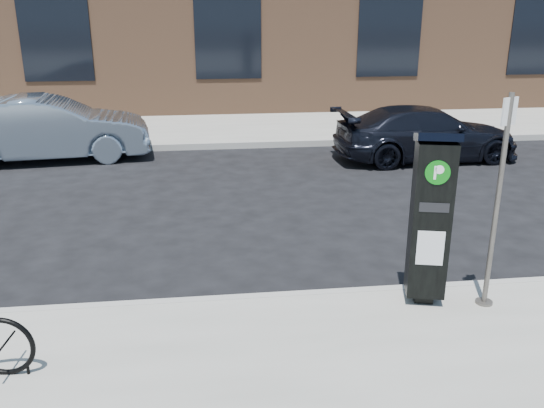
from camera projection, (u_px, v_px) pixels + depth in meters
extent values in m
plane|color=black|center=(283.00, 305.00, 6.81)|extent=(120.00, 120.00, 0.00)
cube|color=gray|center=(227.00, 106.00, 19.93)|extent=(60.00, 12.00, 0.15)
cube|color=#9E9B93|center=(284.00, 300.00, 6.77)|extent=(60.00, 0.12, 0.16)
cube|color=#9E9B93|center=(238.00, 145.00, 14.32)|extent=(60.00, 0.12, 0.16)
cube|color=black|center=(53.00, 19.00, 16.51)|extent=(2.00, 0.06, 3.50)
cube|color=black|center=(228.00, 19.00, 17.08)|extent=(2.00, 0.06, 3.50)
cube|color=black|center=(390.00, 19.00, 17.66)|extent=(2.00, 0.06, 3.50)
cube|color=black|center=(543.00, 18.00, 18.23)|extent=(2.00, 0.06, 3.50)
cube|color=black|center=(423.00, 296.00, 6.60)|extent=(0.25, 0.25, 0.10)
cube|color=black|center=(430.00, 220.00, 6.29)|extent=(0.49, 0.45, 1.76)
cube|color=black|center=(438.00, 137.00, 6.00)|extent=(0.54, 0.50, 0.16)
cylinder|color=#08600E|center=(438.00, 173.00, 5.93)|extent=(0.25, 0.08, 0.26)
cube|color=white|center=(438.00, 173.00, 5.93)|extent=(0.09, 0.03, 0.14)
cube|color=silver|center=(430.00, 248.00, 6.21)|extent=(0.28, 0.08, 0.39)
cube|color=black|center=(434.00, 208.00, 6.05)|extent=(0.30, 0.08, 0.10)
cylinder|color=#58534E|center=(484.00, 302.00, 6.53)|extent=(0.19, 0.19, 0.03)
cylinder|color=#58534E|center=(497.00, 204.00, 6.15)|extent=(0.06, 0.06, 2.38)
cube|color=silver|center=(510.00, 111.00, 5.83)|extent=(0.20, 0.10, 0.29)
torus|color=black|center=(3.00, 346.00, 5.19)|extent=(0.59, 0.11, 0.59)
cylinder|color=black|center=(28.00, 368.00, 5.26)|extent=(0.03, 0.03, 0.12)
imported|color=gray|center=(49.00, 129.00, 13.02)|extent=(4.55, 2.03, 1.45)
imported|color=black|center=(426.00, 133.00, 13.10)|extent=(4.27, 1.91, 1.22)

